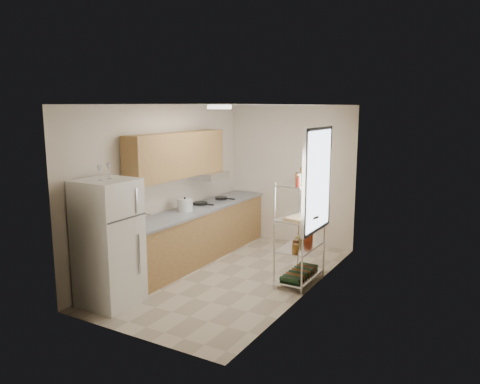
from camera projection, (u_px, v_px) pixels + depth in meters
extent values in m
cube|color=beige|center=(231.00, 276.00, 7.20)|extent=(2.50, 4.40, 0.01)
cube|color=white|center=(230.00, 104.00, 6.73)|extent=(2.50, 4.40, 0.01)
cube|color=beige|center=(291.00, 175.00, 8.85)|extent=(2.50, 0.01, 2.60)
cube|color=beige|center=(127.00, 225.00, 5.09)|extent=(2.50, 0.01, 2.60)
cube|color=beige|center=(165.00, 186.00, 7.58)|extent=(0.01, 4.40, 2.60)
cube|color=beige|center=(310.00, 202.00, 6.35)|extent=(0.01, 4.40, 2.60)
cube|color=#AF864A|center=(198.00, 235.00, 7.95)|extent=(0.60, 3.48, 0.86)
cube|color=gray|center=(198.00, 209.00, 7.86)|extent=(0.63, 3.51, 0.04)
cube|color=#B7BABC|center=(152.00, 223.00, 6.91)|extent=(0.52, 0.44, 0.04)
cube|color=#B7BABC|center=(251.00, 218.00, 8.97)|extent=(0.01, 0.55, 0.72)
cube|color=#AF864A|center=(177.00, 155.00, 7.48)|extent=(0.33, 2.20, 0.72)
cube|color=#B7BABC|center=(208.00, 175.00, 8.21)|extent=(0.50, 0.60, 0.12)
cube|color=white|center=(317.00, 180.00, 6.62)|extent=(0.06, 1.00, 1.46)
cube|color=silver|center=(299.00, 276.00, 6.95)|extent=(0.45, 0.90, 0.02)
cube|color=silver|center=(300.00, 246.00, 6.87)|extent=(0.45, 0.90, 0.02)
cube|color=silver|center=(301.00, 217.00, 6.78)|extent=(0.45, 0.90, 0.02)
cube|color=silver|center=(302.00, 183.00, 6.69)|extent=(0.45, 0.90, 0.02)
cylinder|color=silver|center=(274.00, 237.00, 6.56)|extent=(0.02, 0.02, 1.55)
cylinder|color=silver|center=(299.00, 223.00, 7.30)|extent=(0.02, 0.02, 1.55)
cylinder|color=silver|center=(302.00, 241.00, 6.35)|extent=(0.02, 0.02, 1.55)
cylinder|color=silver|center=(325.00, 227.00, 7.09)|extent=(0.02, 0.02, 1.55)
cylinder|color=white|center=(219.00, 107.00, 6.48)|extent=(0.34, 0.34, 0.05)
cube|color=white|center=(108.00, 243.00, 6.07)|extent=(0.69, 0.69, 1.66)
cylinder|color=silver|center=(185.00, 205.00, 7.58)|extent=(0.25, 0.25, 0.20)
cylinder|color=black|center=(200.00, 203.00, 8.09)|extent=(0.26, 0.26, 0.04)
cylinder|color=black|center=(221.00, 198.00, 8.56)|extent=(0.24, 0.24, 0.05)
cube|color=tan|center=(301.00, 218.00, 6.61)|extent=(0.40, 0.47, 0.03)
cube|color=black|center=(310.00, 202.00, 6.99)|extent=(0.18, 0.27, 0.31)
cube|color=#952F12|center=(309.00, 235.00, 7.13)|extent=(0.13, 0.16, 0.16)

